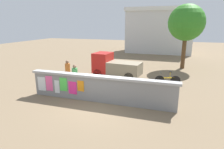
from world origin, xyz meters
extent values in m
plane|color=#7A664C|center=(0.00, 8.00, 0.00)|extent=(60.00, 60.00, 0.00)
cube|color=gray|center=(0.00, 0.00, 0.65)|extent=(7.83, 0.30, 1.30)
cube|color=#A4A4A4|center=(0.00, 0.00, 1.36)|extent=(8.03, 0.42, 0.12)
cube|color=silver|center=(-3.49, -0.16, 0.69)|extent=(0.50, 0.03, 0.81)
cube|color=#F9599E|center=(-2.98, -0.16, 0.76)|extent=(0.43, 0.03, 0.86)
cube|color=silver|center=(-2.49, -0.16, 0.62)|extent=(0.29, 0.02, 0.74)
cube|color=#4CD84C|center=(-2.07, -0.16, 0.79)|extent=(0.46, 0.03, 0.75)
cube|color=#F42D8C|center=(-1.51, -0.16, 0.65)|extent=(0.51, 0.04, 0.70)
cube|color=orange|center=(-1.02, -0.16, 0.81)|extent=(0.39, 0.03, 0.58)
cylinder|color=black|center=(-1.83, 4.20, 0.35)|extent=(0.72, 0.27, 0.70)
cylinder|color=black|center=(-1.69, 5.49, 0.35)|extent=(0.72, 0.27, 0.70)
cylinder|color=black|center=(0.66, 3.93, 0.35)|extent=(0.72, 0.27, 0.70)
cylinder|color=black|center=(0.80, 5.23, 0.35)|extent=(0.72, 0.27, 0.70)
cube|color=red|center=(-1.66, 4.83, 1.10)|extent=(1.35, 1.62, 1.50)
cube|color=gray|center=(0.13, 4.64, 0.80)|extent=(2.54, 1.74, 0.90)
cylinder|color=black|center=(1.67, 1.19, 0.30)|extent=(0.61, 0.14, 0.60)
cylinder|color=black|center=(0.38, 1.28, 0.30)|extent=(0.61, 0.16, 0.60)
cube|color=#197233|center=(1.03, 1.23, 0.58)|extent=(1.01, 0.31, 0.32)
cube|color=black|center=(0.83, 1.25, 0.76)|extent=(0.57, 0.26, 0.10)
cube|color=#262626|center=(1.57, 1.20, 0.85)|extent=(0.08, 0.56, 0.03)
cylinder|color=black|center=(2.75, 3.87, 0.33)|extent=(0.65, 0.22, 0.66)
cylinder|color=black|center=(3.76, 4.16, 0.33)|extent=(0.65, 0.22, 0.66)
cube|color=gold|center=(3.26, 4.02, 0.51)|extent=(0.92, 0.30, 0.06)
cylinder|color=gold|center=(3.40, 4.06, 0.73)|extent=(0.04, 0.04, 0.40)
cube|color=black|center=(3.40, 4.06, 0.93)|extent=(0.21, 0.13, 0.05)
cube|color=black|center=(2.80, 3.89, 0.88)|extent=(0.16, 0.43, 0.03)
cylinder|color=black|center=(3.51, 1.41, 0.33)|extent=(0.65, 0.22, 0.66)
cylinder|color=black|center=(2.50, 1.70, 0.33)|extent=(0.65, 0.22, 0.66)
cube|color=silver|center=(3.01, 1.56, 0.51)|extent=(0.92, 0.30, 0.06)
cylinder|color=silver|center=(2.86, 1.60, 0.73)|extent=(0.04, 0.04, 0.40)
cube|color=black|center=(2.86, 1.60, 0.93)|extent=(0.21, 0.13, 0.05)
cube|color=black|center=(3.46, 1.43, 0.88)|extent=(0.16, 0.43, 0.03)
cylinder|color=purple|center=(-3.21, 2.39, 0.40)|extent=(0.12, 0.12, 0.80)
cylinder|color=purple|center=(-3.32, 2.24, 0.40)|extent=(0.12, 0.12, 0.80)
cylinder|color=#BF6626|center=(-3.26, 2.31, 1.10)|extent=(0.47, 0.47, 0.60)
sphere|color=#8C664C|center=(-3.26, 2.31, 1.51)|extent=(0.22, 0.22, 0.22)
cylinder|color=purple|center=(-2.02, 1.20, 0.40)|extent=(0.12, 0.12, 0.80)
cylinder|color=purple|center=(-2.20, 1.24, 0.40)|extent=(0.12, 0.12, 0.80)
cylinder|color=#3F994C|center=(-2.11, 1.22, 1.10)|extent=(0.40, 0.40, 0.60)
sphere|color=#8C664C|center=(-2.11, 1.22, 1.51)|extent=(0.22, 0.22, 0.22)
cylinder|color=brown|center=(4.34, 9.71, 1.49)|extent=(0.36, 0.36, 2.98)
sphere|color=#307F21|center=(4.34, 9.71, 4.09)|extent=(3.16, 3.16, 3.16)
cube|color=silver|center=(1.24, 20.06, 2.80)|extent=(8.72, 5.75, 5.61)
cube|color=silver|center=(1.24, 20.06, 5.86)|extent=(9.02, 6.05, 0.50)
camera|label=1|loc=(3.58, -8.83, 4.02)|focal=30.82mm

